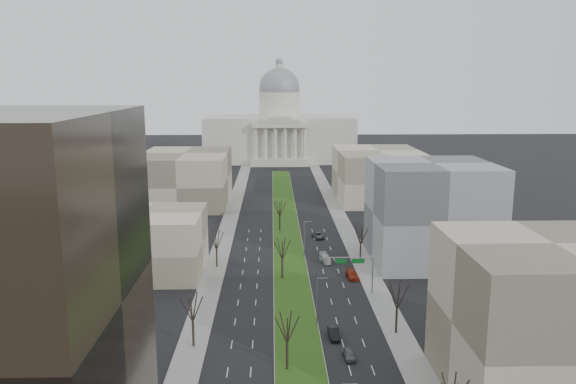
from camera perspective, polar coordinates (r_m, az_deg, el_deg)
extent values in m
plane|color=black|center=(163.82, -0.14, -3.99)|extent=(600.00, 600.00, 0.00)
cube|color=#999993|center=(162.84, -0.13, -4.05)|extent=(8.00, 222.00, 0.15)
cube|color=#274C14|center=(162.81, -0.13, -4.02)|extent=(7.70, 221.70, 0.06)
cube|color=gray|center=(140.42, -7.08, -6.66)|extent=(5.00, 330.00, 0.15)
cube|color=gray|center=(141.43, 7.28, -6.53)|extent=(5.00, 330.00, 0.15)
cube|color=beige|center=(309.61, -0.87, 5.48)|extent=(80.00, 40.00, 24.00)
cube|color=beige|center=(287.99, -0.80, 3.04)|extent=(30.00, 6.00, 4.00)
cube|color=beige|center=(285.91, -0.81, 6.81)|extent=(28.00, 5.00, 2.50)
cube|color=beige|center=(285.76, -0.81, 7.21)|extent=(20.00, 5.00, 1.80)
cube|color=beige|center=(285.65, -0.81, 7.53)|extent=(12.00, 5.00, 1.60)
cylinder|color=beige|center=(308.33, -0.88, 8.81)|extent=(22.00, 22.00, 14.00)
sphere|color=gray|center=(308.09, -0.89, 10.48)|extent=(22.00, 22.00, 22.00)
cylinder|color=beige|center=(308.14, -0.89, 12.52)|extent=(4.00, 4.00, 4.00)
sphere|color=gray|center=(308.22, -0.89, 13.08)|extent=(4.00, 4.00, 4.00)
cylinder|color=beige|center=(286.83, -3.31, 5.00)|extent=(2.00, 2.00, 16.00)
cylinder|color=beige|center=(286.73, -2.31, 5.01)|extent=(2.00, 2.00, 16.00)
cylinder|color=beige|center=(286.71, -1.31, 5.01)|extent=(2.00, 2.00, 16.00)
cylinder|color=beige|center=(286.79, -0.31, 5.02)|extent=(2.00, 2.00, 16.00)
cylinder|color=beige|center=(286.95, 0.70, 5.02)|extent=(2.00, 2.00, 16.00)
cylinder|color=beige|center=(287.19, 1.70, 5.02)|extent=(2.00, 2.00, 16.00)
cube|color=gray|center=(131.40, -14.33, -5.03)|extent=(26.00, 22.00, 14.00)
cube|color=#79715D|center=(85.46, 24.80, -11.84)|extent=(26.00, 24.00, 22.00)
cube|color=slate|center=(138.99, 14.33, -2.01)|extent=(28.00, 26.00, 24.00)
cube|color=#79715D|center=(203.29, -10.36, 1.41)|extent=(30.00, 40.00, 18.00)
cube|color=gray|center=(209.53, 9.15, 1.74)|extent=(30.00, 40.00, 18.00)
cylinder|color=black|center=(96.12, -9.60, -14.07)|extent=(0.40, 0.40, 4.32)
cylinder|color=black|center=(133.14, -7.25, -6.75)|extent=(0.40, 0.40, 4.22)
cylinder|color=black|center=(101.10, 10.95, -12.77)|extent=(0.40, 0.40, 4.42)
cylinder|color=black|center=(137.98, 7.36, -6.14)|extent=(0.40, 0.40, 4.03)
cylinder|color=black|center=(88.08, -0.09, -16.38)|extent=(0.40, 0.40, 4.32)
cylinder|color=black|center=(124.91, -0.59, -7.85)|extent=(0.40, 0.40, 4.32)
cylinder|color=black|center=(163.23, -0.85, -3.26)|extent=(0.40, 0.40, 4.32)
cylinder|color=gray|center=(67.75, 6.30, -18.85)|extent=(1.80, 0.12, 0.12)
cylinder|color=gray|center=(100.97, 2.98, -11.19)|extent=(0.20, 0.20, 9.00)
cylinder|color=gray|center=(99.39, 3.53, -8.73)|extent=(1.80, 0.12, 0.12)
cylinder|color=gray|center=(138.70, 1.66, -4.89)|extent=(0.20, 0.20, 9.00)
cylinder|color=gray|center=(137.55, 2.05, -3.04)|extent=(1.80, 0.12, 0.12)
cylinder|color=gray|center=(116.63, 8.58, -8.43)|extent=(0.24, 0.24, 8.00)
cylinder|color=gray|center=(114.64, 6.41, -6.61)|extent=(9.00, 0.18, 0.18)
cube|color=#0C591E|center=(115.18, 7.14, -6.96)|extent=(2.60, 0.08, 1.00)
cube|color=#0C591E|center=(114.71, 5.40, -7.00)|extent=(2.20, 0.08, 1.00)
imported|color=#53575C|center=(92.45, 6.23, -16.06)|extent=(1.97, 4.19, 1.39)
imported|color=black|center=(98.81, 4.68, -14.09)|extent=(1.87, 4.90, 1.59)
imported|color=maroon|center=(126.39, 6.53, -8.34)|extent=(2.67, 5.74, 1.62)
imported|color=#494C51|center=(156.71, 3.07, -4.42)|extent=(3.39, 5.81, 1.52)
imported|color=silver|center=(136.76, 3.79, -6.71)|extent=(2.33, 6.74, 1.84)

